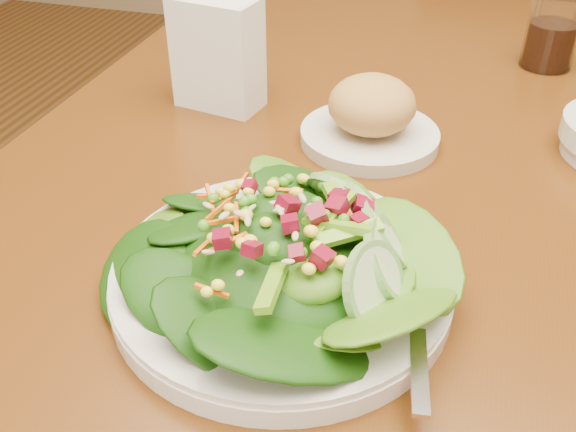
{
  "coord_description": "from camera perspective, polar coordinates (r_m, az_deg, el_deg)",
  "views": [
    {
      "loc": [
        0.06,
        -0.62,
        1.12
      ],
      "look_at": [
        -0.06,
        -0.2,
        0.81
      ],
      "focal_mm": 40.0,
      "sensor_mm": 36.0,
      "label": 1
    }
  ],
  "objects": [
    {
      "name": "salad_plate",
      "position": [
        0.54,
        0.43,
        -4.09
      ],
      "size": [
        0.29,
        0.29,
        0.08
      ],
      "rotation": [
        0.0,
        0.0,
        0.16
      ],
      "color": "silver",
      "rests_on": "dining_table"
    },
    {
      "name": "dining_table",
      "position": [
        0.78,
        8.65,
        -2.41
      ],
      "size": [
        0.9,
        1.4,
        0.75
      ],
      "color": "#502908",
      "rests_on": "ground_plane"
    },
    {
      "name": "bread_plate",
      "position": [
        0.76,
        7.39,
        8.74
      ],
      "size": [
        0.16,
        0.16,
        0.08
      ],
      "color": "silver",
      "rests_on": "dining_table"
    },
    {
      "name": "chair_far",
      "position": [
        1.63,
        18.23,
        8.93
      ],
      "size": [
        0.47,
        0.48,
        0.83
      ],
      "rotation": [
        0.0,
        0.0,
        2.86
      ],
      "color": "#371D0D",
      "rests_on": "ground_plane"
    },
    {
      "name": "napkin_holder",
      "position": [
        0.84,
        -6.29,
        14.4
      ],
      "size": [
        0.12,
        0.08,
        0.14
      ],
      "rotation": [
        0.0,
        0.0,
        -0.18
      ],
      "color": "white",
      "rests_on": "dining_table"
    },
    {
      "name": "drinking_glass",
      "position": [
        1.03,
        22.49,
        15.08
      ],
      "size": [
        0.07,
        0.07,
        0.13
      ],
      "color": "silver",
      "rests_on": "dining_table"
    }
  ]
}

